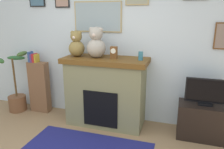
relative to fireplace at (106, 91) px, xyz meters
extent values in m
cube|color=silver|center=(-0.07, 0.35, 0.71)|extent=(5.20, 0.12, 2.60)
cube|color=tan|center=(-0.23, 0.27, 1.22)|extent=(0.85, 0.02, 0.51)
cube|color=#90A1AC|center=(-0.23, 0.26, 1.22)|extent=(0.81, 0.00, 0.47)
cube|color=brown|center=(1.74, 0.27, 0.95)|extent=(0.24, 0.02, 0.39)
cube|color=gray|center=(1.74, 0.26, 0.95)|extent=(0.20, 0.00, 0.35)
cube|color=#7F7B56|center=(0.00, 0.00, -0.05)|extent=(1.28, 0.57, 1.09)
cube|color=brown|center=(0.00, 0.00, 0.54)|extent=(1.40, 0.63, 0.08)
cube|color=black|center=(0.00, -0.29, -0.21)|extent=(0.57, 0.02, 0.60)
cube|color=brown|center=(-1.39, 0.09, -0.10)|extent=(0.38, 0.16, 0.98)
cube|color=#355493|center=(-1.52, 0.09, 0.49)|extent=(0.04, 0.13, 0.20)
cube|color=#60387A|center=(-1.48, 0.09, 0.47)|extent=(0.04, 0.13, 0.15)
cube|color=red|center=(-1.44, 0.09, 0.47)|extent=(0.04, 0.13, 0.16)
cube|color=gold|center=(-1.39, 0.09, 0.47)|extent=(0.03, 0.13, 0.15)
cylinder|color=brown|center=(-1.85, -0.04, -0.44)|extent=(0.33, 0.33, 0.30)
cylinder|color=brown|center=(-1.85, -0.04, 0.08)|extent=(0.04, 0.04, 0.75)
ellipsoid|color=#405D2B|center=(-1.64, 0.01, 0.55)|extent=(0.18, 0.37, 0.08)
ellipsoid|color=#316837|center=(-1.88, 0.11, 0.45)|extent=(0.37, 0.18, 0.08)
ellipsoid|color=#335F2B|center=(-1.96, -0.21, 0.45)|extent=(0.36, 0.28, 0.08)
cube|color=black|center=(1.57, -0.01, -0.32)|extent=(0.75, 0.40, 0.55)
cube|color=black|center=(1.57, -0.01, -0.02)|extent=(0.20, 0.14, 0.04)
cube|color=black|center=(1.57, -0.01, 0.18)|extent=(0.60, 0.03, 0.37)
cube|color=black|center=(1.57, -0.03, 0.18)|extent=(0.56, 0.00, 0.33)
cylinder|color=teal|center=(0.58, -0.02, 0.64)|extent=(0.07, 0.07, 0.14)
cube|color=brown|center=(0.15, -0.02, 0.67)|extent=(0.10, 0.07, 0.19)
cylinder|color=white|center=(0.15, -0.06, 0.70)|extent=(0.08, 0.01, 0.08)
sphere|color=olive|center=(-0.51, -0.02, 0.71)|extent=(0.27, 0.27, 0.27)
sphere|color=olive|center=(-0.51, -0.02, 0.91)|extent=(0.19, 0.19, 0.19)
sphere|color=olive|center=(-0.57, -0.02, 0.97)|extent=(0.07, 0.07, 0.07)
sphere|color=olive|center=(-0.44, -0.02, 0.97)|extent=(0.07, 0.07, 0.07)
sphere|color=beige|center=(-0.51, -0.09, 0.90)|extent=(0.06, 0.06, 0.06)
sphere|color=#A79D92|center=(-0.15, -0.02, 0.73)|extent=(0.31, 0.31, 0.31)
sphere|color=#A79D92|center=(-0.15, -0.02, 0.96)|extent=(0.22, 0.22, 0.22)
sphere|color=#A79D92|center=(-0.23, -0.02, 1.03)|extent=(0.08, 0.08, 0.08)
sphere|color=#A79D92|center=(-0.08, -0.02, 1.03)|extent=(0.08, 0.08, 0.08)
sphere|color=beige|center=(-0.15, -0.11, 0.95)|extent=(0.07, 0.07, 0.07)
camera|label=1|loc=(1.15, -3.32, 1.27)|focal=35.11mm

